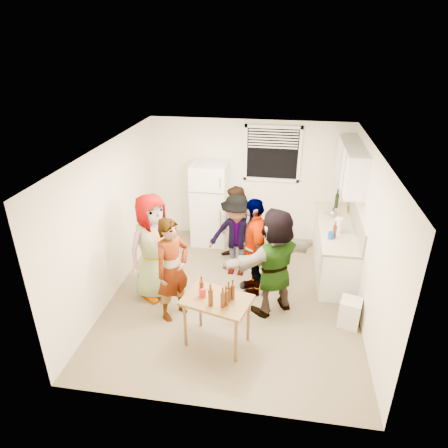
% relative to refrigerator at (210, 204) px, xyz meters
% --- Properties ---
extents(room, '(4.00, 4.50, 2.50)m').
position_rel_refrigerator_xyz_m(room, '(0.75, -1.88, -0.85)').
color(room, white).
rests_on(room, ground).
extents(window, '(1.12, 0.10, 1.06)m').
position_rel_refrigerator_xyz_m(window, '(1.20, 0.33, 1.00)').
color(window, white).
rests_on(window, room).
extents(refrigerator, '(0.70, 0.70, 1.70)m').
position_rel_refrigerator_xyz_m(refrigerator, '(0.00, 0.00, 0.00)').
color(refrigerator, white).
rests_on(refrigerator, ground).
extents(counter_lower, '(0.60, 2.20, 0.86)m').
position_rel_refrigerator_xyz_m(counter_lower, '(2.45, -0.73, -0.42)').
color(counter_lower, white).
rests_on(counter_lower, ground).
extents(countertop, '(0.64, 2.22, 0.04)m').
position_rel_refrigerator_xyz_m(countertop, '(2.45, -0.73, 0.03)').
color(countertop, beige).
rests_on(countertop, counter_lower).
extents(backsplash, '(0.03, 2.20, 0.36)m').
position_rel_refrigerator_xyz_m(backsplash, '(2.74, -0.73, 0.23)').
color(backsplash, beige).
rests_on(backsplash, countertop).
extents(upper_cabinets, '(0.34, 1.60, 0.70)m').
position_rel_refrigerator_xyz_m(upper_cabinets, '(2.58, -0.53, 1.10)').
color(upper_cabinets, white).
rests_on(upper_cabinets, room).
extents(kettle, '(0.25, 0.22, 0.18)m').
position_rel_refrigerator_xyz_m(kettle, '(2.40, -0.36, 0.05)').
color(kettle, silver).
rests_on(kettle, countertop).
extents(paper_towel, '(0.13, 0.13, 0.27)m').
position_rel_refrigerator_xyz_m(paper_towel, '(2.43, -1.03, 0.05)').
color(paper_towel, white).
rests_on(paper_towel, countertop).
extents(wine_bottle, '(0.07, 0.07, 0.28)m').
position_rel_refrigerator_xyz_m(wine_bottle, '(2.50, 0.06, 0.05)').
color(wine_bottle, black).
rests_on(wine_bottle, countertop).
extents(beer_bottle_counter, '(0.06, 0.06, 0.23)m').
position_rel_refrigerator_xyz_m(beer_bottle_counter, '(2.35, -1.25, 0.05)').
color(beer_bottle_counter, '#47230C').
rests_on(beer_bottle_counter, countertop).
extents(blue_cup, '(0.09, 0.09, 0.12)m').
position_rel_refrigerator_xyz_m(blue_cup, '(2.29, -1.29, 0.05)').
color(blue_cup, '#0944AA').
rests_on(blue_cup, countertop).
extents(picture_frame, '(0.02, 0.19, 0.16)m').
position_rel_refrigerator_xyz_m(picture_frame, '(2.67, -0.07, 0.13)').
color(picture_frame, gold).
rests_on(picture_frame, countertop).
extents(trash_bin, '(0.37, 0.37, 0.44)m').
position_rel_refrigerator_xyz_m(trash_bin, '(2.57, -2.34, -0.60)').
color(trash_bin, silver).
rests_on(trash_bin, ground).
extents(serving_table, '(1.02, 0.81, 0.76)m').
position_rel_refrigerator_xyz_m(serving_table, '(0.67, -3.03, -0.85)').
color(serving_table, brown).
rests_on(serving_table, ground).
extents(beer_bottle_table, '(0.07, 0.07, 0.25)m').
position_rel_refrigerator_xyz_m(beer_bottle_table, '(0.62, -3.18, -0.09)').
color(beer_bottle_table, '#47230C').
rests_on(beer_bottle_table, serving_table).
extents(red_cup, '(0.10, 0.10, 0.13)m').
position_rel_refrigerator_xyz_m(red_cup, '(0.47, -3.00, -0.09)').
color(red_cup, '#B4271C').
rests_on(red_cup, serving_table).
extents(guest_grey, '(1.96, 1.81, 0.57)m').
position_rel_refrigerator_xyz_m(guest_grey, '(-0.54, -2.03, -0.85)').
color(guest_grey, '#989898').
rests_on(guest_grey, ground).
extents(guest_stripe, '(1.70, 1.43, 0.39)m').
position_rel_refrigerator_xyz_m(guest_stripe, '(-0.09, -2.51, -0.85)').
color(guest_stripe, '#141933').
rests_on(guest_stripe, ground).
extents(guest_back_left, '(1.49, 1.65, 0.57)m').
position_rel_refrigerator_xyz_m(guest_back_left, '(0.65, -0.76, -0.85)').
color(guest_back_left, brown).
rests_on(guest_back_left, ground).
extents(guest_back_right, '(1.13, 1.62, 0.57)m').
position_rel_refrigerator_xyz_m(guest_back_right, '(0.70, -1.17, -0.85)').
color(guest_back_right, '#3B3B40').
rests_on(guest_back_right, ground).
extents(guest_black, '(1.91, 1.43, 0.42)m').
position_rel_refrigerator_xyz_m(guest_black, '(1.05, -1.69, -0.85)').
color(guest_black, black).
rests_on(guest_black, ground).
extents(guest_orange, '(2.34, 2.37, 0.51)m').
position_rel_refrigerator_xyz_m(guest_orange, '(1.41, -2.14, -0.85)').
color(guest_orange, '#E88548').
rests_on(guest_orange, ground).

